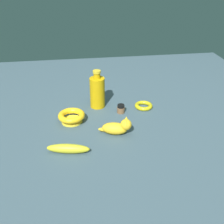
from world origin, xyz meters
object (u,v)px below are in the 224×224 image
Objects in this scene: bangle at (144,106)px; banana at (68,149)px; bowl at (72,116)px; cat_figurine at (118,127)px; nail_polish_jar at (121,109)px; bottle_tall at (97,92)px.

banana reaches higher than bangle.
bowl reaches higher than banana.
cat_figurine is at bearing -142.54° from banana.
banana is (-0.27, -0.30, -0.00)m from nail_polish_jar.
bottle_tall is at bearing 102.85° from cat_figurine.
nail_polish_jar is at bearing -164.41° from bangle.
bangle is 0.54× the size of banana.
bottle_tall is at bearing 142.28° from nail_polish_jar.
bangle is 0.47× the size of bottle_tall.
bottle_tall is at bearing 168.30° from bangle.
bowl is (0.02, 0.24, 0.01)m from banana.
bottle_tall is (-0.24, 0.05, 0.08)m from bangle.
bangle is 0.13m from nail_polish_jar.
bangle is 0.64× the size of cat_figurine.
banana is (-0.40, -0.33, 0.01)m from bangle.
cat_figurine reaches higher than bangle.
bottle_tall is (-0.06, 0.28, 0.05)m from cat_figurine.
bottle_tall is 1.57× the size of bowl.
nail_polish_jar is 0.40m from banana.
bowl is at bearing -83.02° from banana.
bangle is at bearing 15.59° from nail_polish_jar.
cat_figurine reaches higher than nail_polish_jar.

